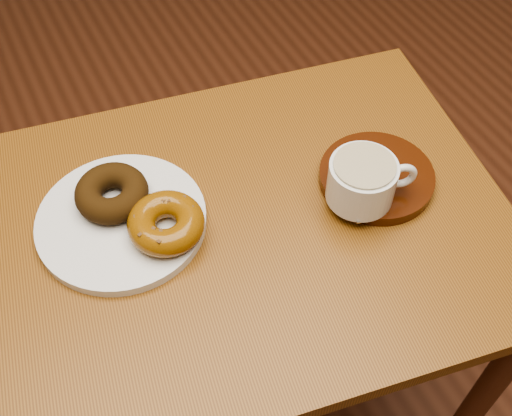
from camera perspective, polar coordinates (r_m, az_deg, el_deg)
name	(u,v)px	position (r m, az deg, el deg)	size (l,w,h in m)	color
ground	(267,371)	(1.53, 0.97, -14.30)	(6.00, 6.00, 0.00)	#572D1B
cafe_table	(244,265)	(0.98, -1.05, -5.11)	(0.82, 0.67, 0.69)	brown
donut_plate	(122,221)	(0.90, -11.86, -1.10)	(0.23, 0.23, 0.01)	silver
donut_cinnamon	(112,193)	(0.90, -12.70, 1.31)	(0.10, 0.10, 0.04)	#321E0A
donut_caramel	(166,223)	(0.85, -8.01, -1.35)	(0.14, 0.14, 0.04)	brown
saucer	(376,177)	(0.94, 10.65, 2.73)	(0.17, 0.17, 0.02)	#371507
coffee_cup	(363,181)	(0.88, 9.49, 2.43)	(0.12, 0.09, 0.07)	silver
teaspoon	(350,185)	(0.91, 8.33, 2.01)	(0.04, 0.08, 0.01)	silver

